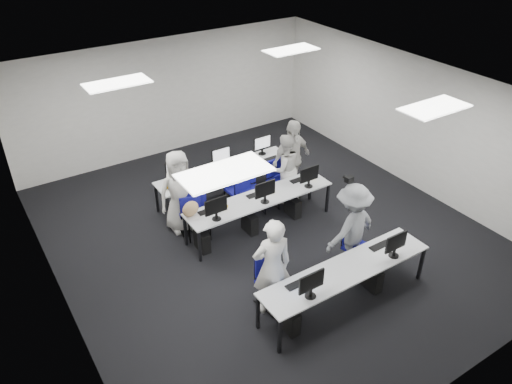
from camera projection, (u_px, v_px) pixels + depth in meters
room at (266, 169)px, 9.51m from camera, size 9.00×9.02×3.00m
ceiling_panels at (267, 95)px, 8.73m from camera, size 5.20×4.60×0.02m
desk_front at (346, 271)px, 8.23m from camera, size 3.20×0.70×0.73m
desk_mid at (260, 200)px, 10.09m from camera, size 3.20×0.70×0.73m
desk_back at (225, 171)px, 11.09m from camera, size 3.20×0.70×0.73m
equipment_front at (336, 291)px, 8.30m from camera, size 2.51×0.41×1.19m
equipment_mid at (253, 216)px, 10.16m from camera, size 2.91×0.41×1.19m
equipment_back at (233, 181)px, 11.36m from camera, size 2.91×0.41×1.19m
chair_0 at (273, 290)px, 8.40m from camera, size 0.52×0.56×0.96m
chair_1 at (355, 254)px, 9.26m from camera, size 0.54×0.56×0.87m
chair_2 at (198, 222)px, 10.09m from camera, size 0.60×0.62×0.94m
chair_3 at (251, 199)px, 10.79m from camera, size 0.51×0.55×0.99m
chair_4 at (280, 189)px, 11.14m from camera, size 0.50×0.54×0.99m
chair_5 at (190, 218)px, 10.25m from camera, size 0.54×0.57×0.89m
chair_6 at (238, 197)px, 10.94m from camera, size 0.45×0.49×0.87m
chair_7 at (285, 184)px, 11.43m from camera, size 0.46×0.49×0.82m
handbag at (190, 209)px, 9.45m from camera, size 0.42×0.33×0.30m
student_0 at (272, 267)px, 7.98m from camera, size 0.74×0.57×1.82m
student_1 at (284, 168)px, 10.95m from camera, size 0.86×0.72×1.61m
student_2 at (180, 192)px, 9.98m from camera, size 0.90×0.63×1.76m
student_3 at (291, 159)px, 11.04m from camera, size 1.14×0.61×1.85m
photographer at (352, 227)px, 8.97m from camera, size 1.18×0.76×1.73m
dslr_camera at (349, 179)px, 8.61m from camera, size 0.16×0.19×0.10m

